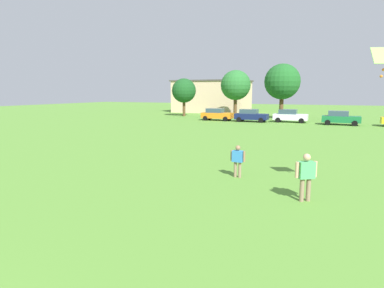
# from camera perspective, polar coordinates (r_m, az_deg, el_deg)

# --- Properties ---
(ground_plane) EXTENTS (160.00, 160.00, 0.00)m
(ground_plane) POSITION_cam_1_polar(r_m,az_deg,el_deg) (31.58, 10.79, 1.63)
(ground_plane) COLOR #568C33
(adult_bystander) EXTENTS (0.72, 0.58, 1.75)m
(adult_bystander) POSITION_cam_1_polar(r_m,az_deg,el_deg) (12.61, 19.01, -4.77)
(adult_bystander) COLOR #8C7259
(adult_bystander) RESTS_ON ground
(bystander_near_trees) EXTENTS (0.71, 0.32, 1.50)m
(bystander_near_trees) POSITION_cam_1_polar(r_m,az_deg,el_deg) (15.42, 7.87, -2.48)
(bystander_near_trees) COLOR #8C7259
(bystander_near_trees) RESTS_ON ground
(parked_car_orange_0) EXTENTS (4.30, 2.02, 1.68)m
(parked_car_orange_0) POSITION_cam_1_polar(r_m,az_deg,el_deg) (46.52, 4.28, 5.12)
(parked_car_orange_0) COLOR orange
(parked_car_orange_0) RESTS_ON ground
(parked_car_navy_1) EXTENTS (4.30, 2.02, 1.68)m
(parked_car_navy_1) POSITION_cam_1_polar(r_m,az_deg,el_deg) (44.92, 10.08, 4.87)
(parked_car_navy_1) COLOR #141E4C
(parked_car_navy_1) RESTS_ON ground
(parked_car_white_2) EXTENTS (4.30, 2.02, 1.68)m
(parked_car_white_2) POSITION_cam_1_polar(r_m,az_deg,el_deg) (45.32, 16.47, 4.68)
(parked_car_white_2) COLOR white
(parked_car_white_2) RESTS_ON ground
(parked_car_green_3) EXTENTS (4.30, 2.02, 1.68)m
(parked_car_green_3) POSITION_cam_1_polar(r_m,az_deg,el_deg) (43.75, 24.15, 4.13)
(parked_car_green_3) COLOR #196B38
(parked_car_green_3) RESTS_ON ground
(tree_far_left) EXTENTS (3.93, 3.93, 6.13)m
(tree_far_left) POSITION_cam_1_polar(r_m,az_deg,el_deg) (54.69, -1.39, 9.14)
(tree_far_left) COLOR brown
(tree_far_left) RESTS_ON ground
(tree_center) EXTENTS (4.73, 4.73, 7.38)m
(tree_center) POSITION_cam_1_polar(r_m,az_deg,el_deg) (53.83, 7.51, 9.97)
(tree_center) COLOR brown
(tree_center) RESTS_ON ground
(tree_far_right) EXTENTS (5.12, 5.12, 7.98)m
(tree_far_right) POSITION_cam_1_polar(r_m,az_deg,el_deg) (50.41, 15.27, 10.28)
(tree_far_right) COLOR brown
(tree_far_right) RESTS_ON ground
(house_left) EXTENTS (14.34, 8.87, 6.18)m
(house_left) POSITION_cam_1_polar(r_m,az_deg,el_deg) (65.67, 3.47, 8.19)
(house_left) COLOR beige
(house_left) RESTS_ON ground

